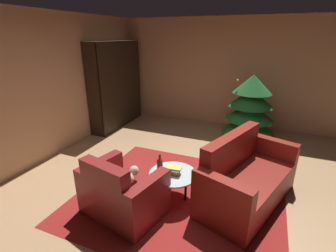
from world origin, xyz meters
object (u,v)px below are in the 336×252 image
(couch_red, at_px, (246,180))
(book_stack_on_table, at_px, (174,170))
(bottle_on_table, at_px, (160,165))
(bookshelf_unit, at_px, (119,85))
(coffee_table, at_px, (173,176))
(armchair_red, at_px, (122,193))
(decorated_tree, at_px, (250,108))

(couch_red, relative_size, book_stack_on_table, 7.98)
(book_stack_on_table, height_order, bottle_on_table, bottle_on_table)
(bookshelf_unit, xyz_separation_m, coffee_table, (2.41, -2.45, -0.66))
(bottle_on_table, bearing_deg, coffee_table, 13.26)
(bookshelf_unit, relative_size, armchair_red, 1.84)
(bookshelf_unit, distance_m, couch_red, 4.03)
(couch_red, relative_size, decorated_tree, 1.25)
(coffee_table, xyz_separation_m, bottle_on_table, (-0.18, -0.04, 0.15))
(armchair_red, height_order, bottle_on_table, armchair_red)
(coffee_table, relative_size, decorated_tree, 0.47)
(couch_red, height_order, coffee_table, couch_red)
(couch_red, bearing_deg, bookshelf_unit, 147.91)
(bottle_on_table, bearing_deg, decorated_tree, 70.25)
(coffee_table, bearing_deg, book_stack_on_table, -41.47)
(armchair_red, height_order, coffee_table, armchair_red)
(book_stack_on_table, distance_m, decorated_tree, 2.74)
(armchair_red, height_order, book_stack_on_table, armchair_red)
(bookshelf_unit, height_order, book_stack_on_table, bookshelf_unit)
(couch_red, bearing_deg, decorated_tree, 94.46)
(couch_red, relative_size, coffee_table, 2.68)
(book_stack_on_table, bearing_deg, coffee_table, 138.53)
(bookshelf_unit, bearing_deg, bottle_on_table, -48.18)
(book_stack_on_table, bearing_deg, bookshelf_unit, 134.54)
(bookshelf_unit, height_order, decorated_tree, bookshelf_unit)
(bookshelf_unit, distance_m, decorated_tree, 3.20)
(armchair_red, bearing_deg, decorated_tree, 67.98)
(book_stack_on_table, bearing_deg, bottle_on_table, -171.50)
(bookshelf_unit, distance_m, book_stack_on_table, 3.51)
(armchair_red, bearing_deg, coffee_table, 47.02)
(bookshelf_unit, distance_m, armchair_red, 3.62)
(book_stack_on_table, height_order, decorated_tree, decorated_tree)
(coffee_table, bearing_deg, bookshelf_unit, 134.52)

